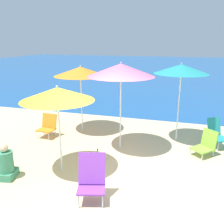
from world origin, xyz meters
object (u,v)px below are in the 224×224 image
beach_umbrella_yellow (57,94)px  person_seated_near (6,164)px  beach_chair_purple (92,177)px  beach_umbrella_teal (181,69)px  beach_umbrella_orange (80,71)px  beach_chair_teal (217,133)px  beach_chair_lime (206,144)px  water_bottle (98,155)px  beach_umbrella_pink (121,70)px  beach_chair_orange (48,125)px

beach_umbrella_yellow → person_seated_near: (-1.00, -0.63, -1.49)m
beach_umbrella_yellow → beach_chair_purple: beach_umbrella_yellow is taller
beach_umbrella_teal → person_seated_near: beach_umbrella_teal is taller
beach_umbrella_orange → beach_chair_teal: (4.14, -0.07, -1.57)m
beach_chair_lime → water_bottle: size_ratio=2.43×
beach_umbrella_orange → beach_umbrella_pink: (1.59, -1.03, 0.21)m
beach_chair_purple → beach_chair_lime: (2.15, 2.64, -0.15)m
beach_chair_purple → person_seated_near: 2.07m
beach_chair_teal → beach_chair_lime: (-0.32, -0.70, -0.10)m
person_seated_near → water_bottle: person_seated_near is taller
person_seated_near → beach_chair_lime: bearing=19.5°
beach_chair_purple → person_seated_near: beach_chair_purple is taller
beach_umbrella_pink → beach_chair_purple: size_ratio=2.71×
beach_umbrella_pink → beach_chair_lime: bearing=6.7°
beach_umbrella_yellow → water_bottle: beach_umbrella_yellow is taller
beach_umbrella_teal → beach_umbrella_orange: bearing=180.0°
beach_umbrella_pink → beach_chair_orange: beach_umbrella_pink is taller
beach_umbrella_teal → beach_umbrella_yellow: bearing=-133.0°
beach_umbrella_orange → beach_chair_lime: size_ratio=3.05×
beach_umbrella_yellow → beach_chair_orange: size_ratio=2.81×
beach_chair_orange → person_seated_near: 2.48m
beach_umbrella_teal → beach_umbrella_pink: size_ratio=0.97×
water_bottle → beach_chair_lime: bearing=22.8°
beach_umbrella_orange → beach_chair_lime: (3.83, -0.77, -1.67)m
beach_umbrella_orange → beach_umbrella_teal: (3.05, -0.00, 0.17)m
water_bottle → beach_chair_orange: bearing=152.4°
beach_umbrella_pink → beach_chair_purple: (0.09, -2.37, -1.72)m
beach_umbrella_teal → beach_chair_lime: 2.14m
beach_chair_teal → beach_umbrella_yellow: bearing=-176.3°
beach_chair_lime → person_seated_near: 4.88m
beach_chair_teal → water_bottle: (-2.92, -1.80, -0.28)m
beach_umbrella_teal → beach_chair_orange: beach_umbrella_teal is taller
beach_umbrella_teal → water_bottle: 3.30m
beach_chair_orange → person_seated_near: size_ratio=0.89×
water_bottle → beach_umbrella_orange: bearing=123.2°
beach_umbrella_orange → person_seated_near: 3.66m
beach_chair_lime → person_seated_near: bearing=-106.8°
beach_umbrella_orange → beach_umbrella_pink: beach_umbrella_pink is taller
beach_umbrella_orange → water_bottle: size_ratio=7.42×
beach_umbrella_pink → person_seated_near: size_ratio=3.00×
beach_umbrella_teal → beach_chair_teal: 2.05m
beach_chair_orange → person_seated_near: bearing=-76.3°
beach_umbrella_pink → beach_chair_lime: size_ratio=3.38×
beach_umbrella_teal → beach_chair_teal: size_ratio=2.91×
beach_chair_purple → person_seated_near: size_ratio=1.11×
beach_umbrella_orange → beach_chair_teal: size_ratio=2.71×
beach_umbrella_pink → beach_umbrella_teal: bearing=35.3°
beach_umbrella_teal → beach_chair_purple: bearing=-112.0°
beach_umbrella_orange → beach_umbrella_yellow: bearing=-76.8°
beach_umbrella_teal → beach_umbrella_pink: beach_umbrella_pink is taller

